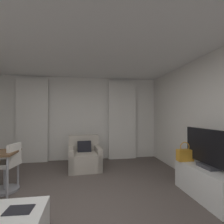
{
  "coord_description": "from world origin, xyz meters",
  "views": [
    {
      "loc": [
        0.16,
        -2.48,
        1.43
      ],
      "look_at": [
        0.8,
        1.46,
        1.49
      ],
      "focal_mm": 27.29,
      "sensor_mm": 36.0,
      "label": 1
    }
  ],
  "objects": [
    {
      "name": "magazine_open",
      "position": [
        -0.54,
        -0.48,
        0.39
      ],
      "size": [
        0.29,
        0.22,
        0.01
      ],
      "color": "black",
      "rests_on": "coffee_table"
    },
    {
      "name": "tv_console",
      "position": [
        2.22,
        0.13,
        0.26
      ],
      "size": [
        0.47,
        1.2,
        0.53
      ],
      "color": "white",
      "rests_on": "ground"
    },
    {
      "name": "wall_window",
      "position": [
        0.0,
        3.03,
        1.3
      ],
      "size": [
        5.12,
        0.06,
        2.6
      ],
      "color": "silver",
      "rests_on": "ground"
    },
    {
      "name": "curtain_left_panel",
      "position": [
        -1.38,
        2.9,
        1.25
      ],
      "size": [
        0.9,
        0.06,
        2.5
      ],
      "color": "silver",
      "rests_on": "ground"
    },
    {
      "name": "desk_chair",
      "position": [
        -1.26,
        0.98,
        0.39
      ],
      "size": [
        0.48,
        0.48,
        0.88
      ],
      "color": "gray",
      "rests_on": "ground"
    },
    {
      "name": "armchair",
      "position": [
        0.17,
        2.06,
        0.29
      ],
      "size": [
        0.87,
        0.88,
        0.85
      ],
      "color": "#B2A899",
      "rests_on": "ground"
    },
    {
      "name": "tv_flatscreen",
      "position": [
        2.22,
        0.09,
        0.84
      ],
      "size": [
        0.2,
        1.1,
        0.65
      ],
      "color": "#333338",
      "rests_on": "tv_console"
    },
    {
      "name": "ceiling",
      "position": [
        0.0,
        0.0,
        2.63
      ],
      "size": [
        5.12,
        6.12,
        0.06
      ],
      "primitive_type": "cube",
      "color": "white",
      "rests_on": "wall_left"
    },
    {
      "name": "curtain_right_panel",
      "position": [
        1.38,
        2.9,
        1.25
      ],
      "size": [
        0.9,
        0.06,
        2.5
      ],
      "color": "silver",
      "rests_on": "ground"
    },
    {
      "name": "handbag_primary",
      "position": [
        2.09,
        0.55,
        0.65
      ],
      "size": [
        0.3,
        0.14,
        0.37
      ],
      "color": "orange",
      "rests_on": "tv_console"
    },
    {
      "name": "ground_plane",
      "position": [
        0.0,
        0.0,
        0.0
      ],
      "size": [
        12.0,
        12.0,
        0.0
      ],
      "primitive_type": "plane",
      "color": "#564C47"
    }
  ]
}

